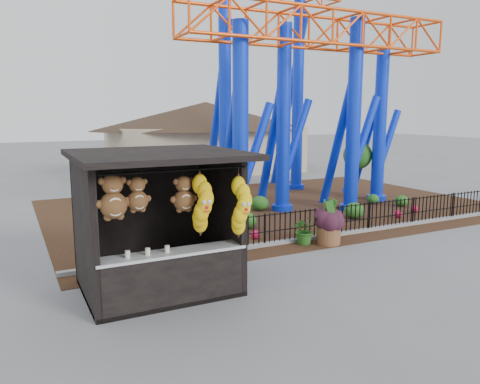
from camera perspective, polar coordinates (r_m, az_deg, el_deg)
name	(u,v)px	position (r m, az deg, el deg)	size (l,w,h in m)	color
ground	(299,284)	(11.17, 7.16, -11.04)	(120.00, 120.00, 0.00)	slate
mulch_bed	(272,207)	(19.74, 3.93, -1.81)	(18.00, 12.00, 0.02)	#331E11
curb	(350,232)	(15.75, 13.25, -4.83)	(18.00, 0.18, 0.12)	gray
prize_booth	(160,225)	(10.26, -9.70, -4.02)	(3.50, 3.40, 3.12)	black
picket_fence	(372,217)	(16.23, 15.75, -2.91)	(12.20, 0.06, 1.00)	black
roller_coaster	(294,51)	(20.29, 6.65, 16.73)	(11.00, 6.37, 10.82)	#0D2EE4
terracotta_planter	(329,234)	(14.40, 10.74, -5.03)	(0.72, 0.72, 0.64)	brown
planter_foliage	(329,213)	(14.25, 10.82, -2.54)	(0.70, 0.70, 0.64)	#321422
potted_plant	(305,230)	(14.25, 7.94, -4.57)	(0.81, 0.70, 0.90)	#2F5D1B
landscaping	(317,209)	(18.18, 9.35, -2.03)	(8.44, 4.24, 0.60)	#235719
pavilion	(206,126)	(31.02, -4.18, 8.06)	(15.00, 15.00, 4.80)	#BFAD8C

